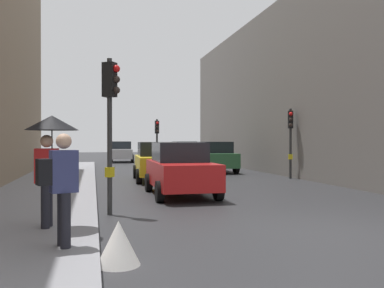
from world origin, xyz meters
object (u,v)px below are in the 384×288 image
object	(u,v)px
car_white_compact	(184,153)
car_silver_hatchback	(122,152)
car_green_estate	(214,157)
traffic_light_mid_street	(291,130)
traffic_light_near_right	(110,107)
warning_sign_triangle	(118,243)
traffic_light_far_median	(157,134)
car_yellow_taxi	(157,161)
pedestrian_with_umbrella	(50,140)
pedestrian_with_grey_backpack	(61,183)
car_red_sedan	(180,169)

from	to	relation	value
car_white_compact	car_silver_hatchback	bearing A→B (deg)	142.62
car_silver_hatchback	car_green_estate	bearing A→B (deg)	-70.88
traffic_light_mid_street	car_silver_hatchback	xyz separation A→B (m)	(-6.83, 17.76, -1.44)
traffic_light_near_right	car_green_estate	distance (m)	14.47
car_green_estate	warning_sign_triangle	distance (m)	18.27
car_silver_hatchback	traffic_light_mid_street	bearing A→B (deg)	-68.96
traffic_light_far_median	car_yellow_taxi	world-z (taller)	traffic_light_far_median
traffic_light_mid_street	car_green_estate	distance (m)	5.63
pedestrian_with_umbrella	pedestrian_with_grey_backpack	bearing A→B (deg)	-79.12
traffic_light_mid_street	warning_sign_triangle	size ratio (longest dim) A/B	5.16
traffic_light_far_median	car_white_compact	distance (m)	6.33
traffic_light_near_right	car_green_estate	bearing A→B (deg)	63.47
car_green_estate	pedestrian_with_grey_backpack	xyz separation A→B (m)	(-7.32, -16.44, 0.29)
car_silver_hatchback	pedestrian_with_umbrella	size ratio (longest dim) A/B	2.02
car_yellow_taxi	car_white_compact	bearing A→B (deg)	72.83
traffic_light_near_right	car_green_estate	size ratio (longest dim) A/B	0.91
car_white_compact	traffic_light_near_right	bearing A→B (deg)	-106.66
pedestrian_with_grey_backpack	warning_sign_triangle	xyz separation A→B (m)	(0.85, -0.63, -0.84)
car_green_estate	pedestrian_with_umbrella	size ratio (longest dim) A/B	1.96
car_yellow_taxi	warning_sign_triangle	world-z (taller)	car_yellow_taxi
traffic_light_near_right	car_silver_hatchback	size ratio (longest dim) A/B	0.88
warning_sign_triangle	car_silver_hatchback	bearing A→B (deg)	86.15
traffic_light_far_median	car_silver_hatchback	size ratio (longest dim) A/B	0.75
car_white_compact	car_green_estate	distance (m)	9.29
car_yellow_taxi	pedestrian_with_grey_backpack	distance (m)	12.57
car_red_sedan	car_yellow_taxi	bearing A→B (deg)	89.86
pedestrian_with_umbrella	car_silver_hatchback	bearing A→B (deg)	83.48
traffic_light_far_median	pedestrian_with_umbrella	distance (m)	19.34
car_yellow_taxi	pedestrian_with_grey_backpack	xyz separation A→B (m)	(-3.32, -12.12, 0.29)
pedestrian_with_umbrella	pedestrian_with_grey_backpack	xyz separation A→B (m)	(0.31, -1.59, -0.68)
traffic_light_near_right	car_red_sedan	world-z (taller)	traffic_light_near_right
traffic_light_far_median	pedestrian_with_grey_backpack	world-z (taller)	traffic_light_far_median
traffic_light_far_median	car_red_sedan	size ratio (longest dim) A/B	0.77
car_silver_hatchback	warning_sign_triangle	world-z (taller)	car_silver_hatchback
traffic_light_near_right	pedestrian_with_grey_backpack	distance (m)	3.99
warning_sign_triangle	car_red_sedan	bearing A→B (deg)	71.61
pedestrian_with_umbrella	warning_sign_triangle	bearing A→B (deg)	-62.60
car_silver_hatchback	car_green_estate	size ratio (longest dim) A/B	1.03
pedestrian_with_umbrella	car_white_compact	bearing A→B (deg)	72.02
car_white_compact	warning_sign_triangle	distance (m)	27.20
pedestrian_with_grey_backpack	warning_sign_triangle	world-z (taller)	pedestrian_with_grey_backpack
traffic_light_far_median	car_green_estate	world-z (taller)	traffic_light_far_median
traffic_light_near_right	car_white_compact	bearing A→B (deg)	73.34
car_red_sedan	traffic_light_mid_street	bearing A→B (deg)	36.78
traffic_light_far_median	car_red_sedan	bearing A→B (deg)	-95.30
traffic_light_near_right	car_white_compact	xyz separation A→B (m)	(6.63, 22.14, -1.76)
car_silver_hatchback	pedestrian_with_umbrella	bearing A→B (deg)	-96.52
car_white_compact	car_green_estate	world-z (taller)	same
car_red_sedan	traffic_light_far_median	bearing A→B (deg)	84.70
car_yellow_taxi	pedestrian_with_umbrella	bearing A→B (deg)	-109.01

